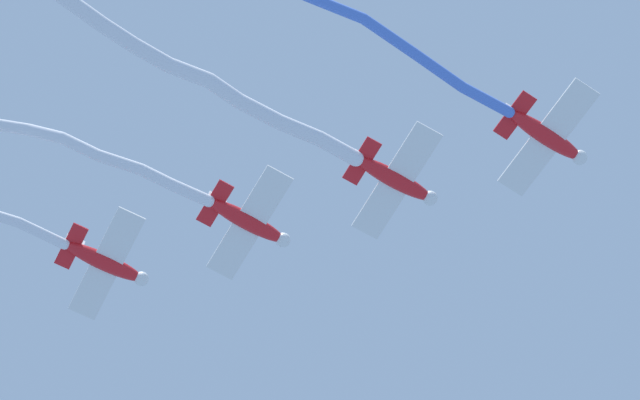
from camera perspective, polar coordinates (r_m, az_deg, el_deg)
The scene contains 7 objects.
airplane_lead at distance 88.70m, azimuth 8.67°, elevation 2.41°, with size 7.53×5.95×1.94m.
smoke_trail_lead at distance 87.01m, azimuth -0.30°, elevation 7.54°, with size 16.59×21.10×4.29m.
airplane_left_wing at distance 89.03m, azimuth 2.92°, elevation 0.78°, with size 7.36×6.12×1.94m.
smoke_trail_left_wing at distance 87.29m, azimuth -4.23°, elevation 4.49°, with size 11.71×17.12×1.60m.
airplane_right_wing at distance 90.32m, azimuth -2.73°, elevation -0.84°, with size 7.38×6.10×1.94m.
smoke_trail_right_wing at distance 90.67m, azimuth -8.43°, elevation 1.66°, with size 10.92×10.42×3.07m.
airplane_slot at distance 92.53m, azimuth -8.17°, elevation -2.38°, with size 7.23×6.21×1.94m.
Camera 1 is at (-3.61, -37.39, 6.26)m, focal length 83.85 mm.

